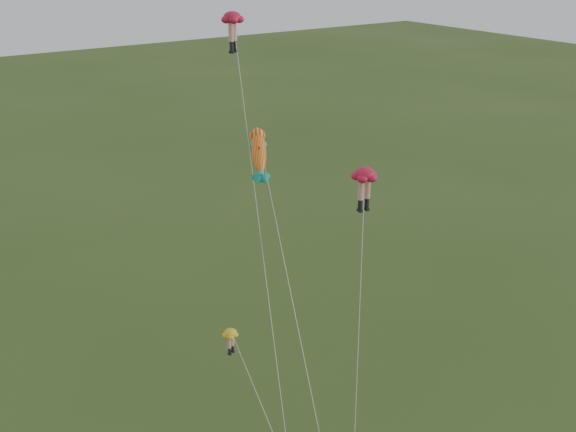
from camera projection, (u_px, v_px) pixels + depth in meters
legs_kite_red_high at (233, 29)px, 36.28m from camera, size 5.64×13.92×22.42m
legs_kite_red_mid at (365, 183)px, 32.13m from camera, size 4.31×5.10×15.69m
legs_kite_yellow at (235, 345)px, 33.41m from camera, size 1.16×8.54×7.41m
fish_kite at (259, 152)px, 34.57m from camera, size 3.19×11.46×16.94m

